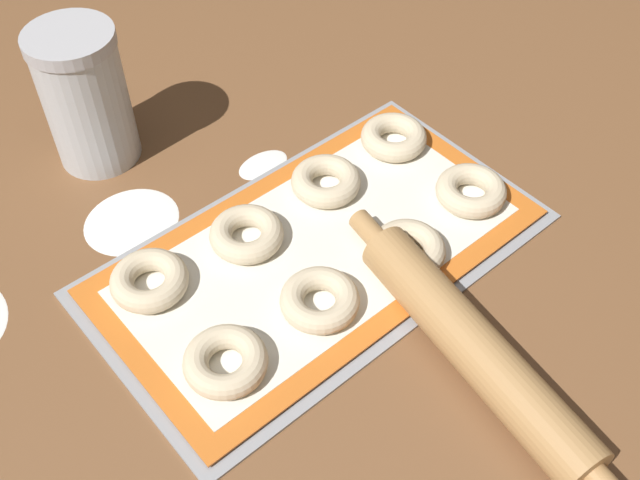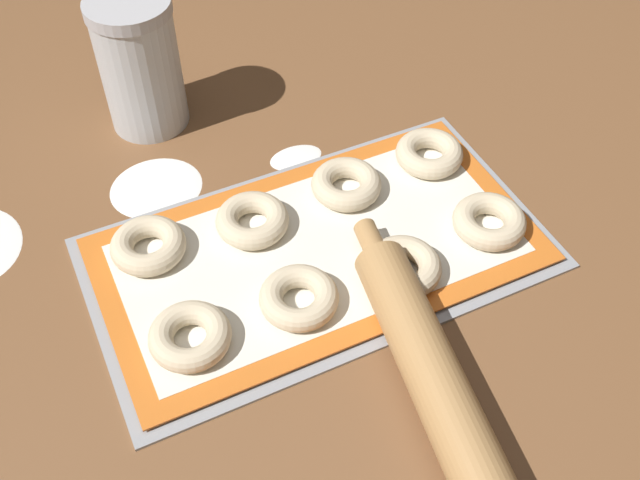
{
  "view_description": "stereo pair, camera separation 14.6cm",
  "coord_description": "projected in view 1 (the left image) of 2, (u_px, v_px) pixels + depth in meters",
  "views": [
    {
      "loc": [
        -0.36,
        -0.41,
        0.65
      ],
      "look_at": [
        0.0,
        0.01,
        0.02
      ],
      "focal_mm": 42.0,
      "sensor_mm": 36.0,
      "label": 1
    },
    {
      "loc": [
        -0.24,
        -0.49,
        0.65
      ],
      "look_at": [
        0.0,
        0.01,
        0.02
      ],
      "focal_mm": 42.0,
      "sensor_mm": 36.0,
      "label": 2
    }
  ],
  "objects": [
    {
      "name": "bagel_back_far_right",
      "position": [
        394.0,
        137.0,
        0.95
      ],
      "size": [
        0.08,
        0.08,
        0.03
      ],
      "color": "beige",
      "rests_on": "baking_mat"
    },
    {
      "name": "bagel_front_far_right",
      "position": [
        471.0,
        191.0,
        0.89
      ],
      "size": [
        0.08,
        0.08,
        0.03
      ],
      "color": "beige",
      "rests_on": "baking_mat"
    },
    {
      "name": "bagel_back_far_left",
      "position": [
        149.0,
        280.0,
        0.8
      ],
      "size": [
        0.08,
        0.08,
        0.03
      ],
      "color": "beige",
      "rests_on": "baking_mat"
    },
    {
      "name": "bagel_front_mid_right",
      "position": [
        408.0,
        250.0,
        0.83
      ],
      "size": [
        0.08,
        0.08,
        0.03
      ],
      "color": "beige",
      "rests_on": "baking_mat"
    },
    {
      "name": "flour_patch_far",
      "position": [
        132.0,
        221.0,
        0.89
      ],
      "size": [
        0.11,
        0.11,
        0.0
      ],
      "color": "white",
      "rests_on": "ground_plane"
    },
    {
      "name": "bagel_back_mid_left",
      "position": [
        247.0,
        234.0,
        0.84
      ],
      "size": [
        0.08,
        0.08,
        0.03
      ],
      "color": "beige",
      "rests_on": "baking_mat"
    },
    {
      "name": "flour_canister",
      "position": [
        86.0,
        97.0,
        0.9
      ],
      "size": [
        0.11,
        0.11,
        0.18
      ],
      "color": "silver",
      "rests_on": "ground_plane"
    },
    {
      "name": "rolling_pin",
      "position": [
        474.0,
        347.0,
        0.74
      ],
      "size": [
        0.1,
        0.41,
        0.06
      ],
      "color": "#AD7F4C",
      "rests_on": "ground_plane"
    },
    {
      "name": "bagel_back_mid_right",
      "position": [
        326.0,
        181.0,
        0.9
      ],
      "size": [
        0.08,
        0.08,
        0.03
      ],
      "color": "beige",
      "rests_on": "baking_mat"
    },
    {
      "name": "baking_mat",
      "position": [
        320.0,
        249.0,
        0.85
      ],
      "size": [
        0.49,
        0.26,
        0.0
      ],
      "color": "orange",
      "rests_on": "baking_tray"
    },
    {
      "name": "bagel_front_mid_left",
      "position": [
        320.0,
        300.0,
        0.78
      ],
      "size": [
        0.08,
        0.08,
        0.03
      ],
      "color": "beige",
      "rests_on": "baking_mat"
    },
    {
      "name": "ground_plane",
      "position": [
        326.0,
        262.0,
        0.85
      ],
      "size": [
        2.8,
        2.8,
        0.0
      ],
      "primitive_type": "plane",
      "color": "brown"
    },
    {
      "name": "bagel_front_far_left",
      "position": [
        226.0,
        361.0,
        0.73
      ],
      "size": [
        0.08,
        0.08,
        0.03
      ],
      "color": "beige",
      "rests_on": "baking_mat"
    },
    {
      "name": "flour_patch_side",
      "position": [
        263.0,
        164.0,
        0.95
      ],
      "size": [
        0.07,
        0.04,
        0.0
      ],
      "color": "white",
      "rests_on": "ground_plane"
    },
    {
      "name": "baking_tray",
      "position": [
        320.0,
        252.0,
        0.85
      ],
      "size": [
        0.51,
        0.29,
        0.01
      ],
      "color": "#93969B",
      "rests_on": "ground_plane"
    }
  ]
}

